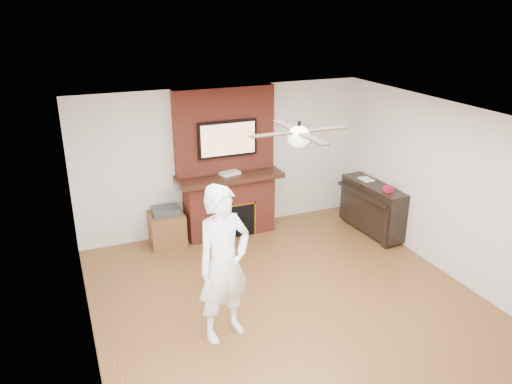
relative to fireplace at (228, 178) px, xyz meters
name	(u,v)px	position (x,y,z in m)	size (l,w,h in m)	color
room_shell	(296,221)	(0.00, -2.55, 0.25)	(5.36, 5.86, 2.86)	brown
fireplace	(228,178)	(0.00, 0.00, 0.00)	(1.78, 0.64, 2.50)	maroon
tv	(228,139)	(0.00, -0.05, 0.68)	(1.00, 0.08, 0.60)	black
ceiling_fan	(299,136)	(0.00, -2.55, 1.34)	(1.21, 1.21, 0.31)	black
person	(224,264)	(-1.01, -2.72, -0.04)	(0.70, 0.47, 1.92)	white
side_table	(167,227)	(-1.10, -0.07, -0.70)	(0.58, 0.58, 0.64)	brown
piano	(373,207)	(2.28, -0.99, -0.52)	(0.58, 1.37, 0.97)	black
cable_box	(230,173)	(0.01, -0.10, 0.11)	(0.33, 0.19, 0.05)	silver
candle_orange	(225,233)	(-0.12, -0.16, -0.94)	(0.08, 0.08, 0.12)	#EE451C
candle_green	(232,234)	(-0.03, -0.24, -0.95)	(0.07, 0.07, 0.08)	#508736
candle_blue	(244,231)	(0.21, -0.18, -0.96)	(0.06, 0.06, 0.08)	teal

